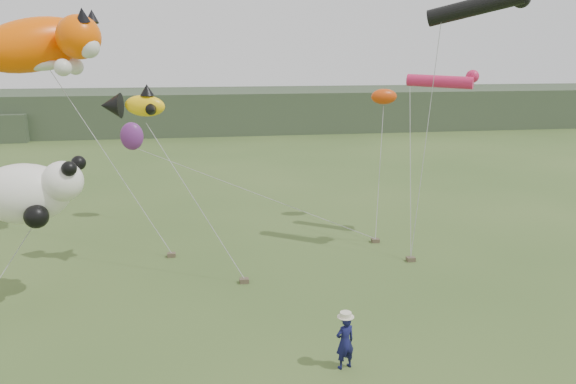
# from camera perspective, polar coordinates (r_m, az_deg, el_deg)

# --- Properties ---
(ground) EXTENTS (120.00, 120.00, 0.00)m
(ground) POSITION_cam_1_polar(r_m,az_deg,el_deg) (16.59, 0.62, -14.36)
(ground) COLOR #385123
(ground) RESTS_ON ground
(headland) EXTENTS (90.00, 13.00, 4.00)m
(headland) POSITION_cam_1_polar(r_m,az_deg,el_deg) (59.36, -9.86, 8.10)
(headland) COLOR #2D3D28
(headland) RESTS_ON ground
(festival_attendant) EXTENTS (0.61, 0.50, 1.46)m
(festival_attendant) POSITION_cam_1_polar(r_m,az_deg,el_deg) (14.83, 5.81, -14.91)
(festival_attendant) COLOR #111341
(festival_attendant) RESTS_ON ground
(sandbag_anchors) EXTENTS (15.12, 5.33, 0.16)m
(sandbag_anchors) POSITION_cam_1_polar(r_m,az_deg,el_deg) (21.12, -3.88, -7.68)
(sandbag_anchors) COLOR brown
(sandbag_anchors) RESTS_ON ground
(cat_kite) EXTENTS (6.31, 4.19, 3.02)m
(cat_kite) POSITION_cam_1_polar(r_m,az_deg,el_deg) (25.78, -23.54, 13.63)
(cat_kite) COLOR #FF5A00
(cat_kite) RESTS_ON ground
(fish_kite) EXTENTS (2.36, 1.57, 1.20)m
(fish_kite) POSITION_cam_1_polar(r_m,az_deg,el_deg) (20.65, -15.52, 8.53)
(fish_kite) COLOR yellow
(fish_kite) RESTS_ON ground
(tube_kites) EXTENTS (3.40, 4.47, 3.71)m
(tube_kites) POSITION_cam_1_polar(r_m,az_deg,el_deg) (23.06, 17.91, 15.05)
(tube_kites) COLOR black
(tube_kites) RESTS_ON ground
(panda_kite) EXTENTS (3.34, 2.16, 2.08)m
(panda_kite) POSITION_cam_1_polar(r_m,az_deg,el_deg) (19.32, -24.71, -0.03)
(panda_kite) COLOR white
(panda_kite) RESTS_ON ground
(misc_kites) EXTENTS (12.58, 2.79, 2.85)m
(misc_kites) POSITION_cam_1_polar(r_m,az_deg,el_deg) (26.23, -6.47, 7.12)
(misc_kites) COLOR #CC3E0A
(misc_kites) RESTS_ON ground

